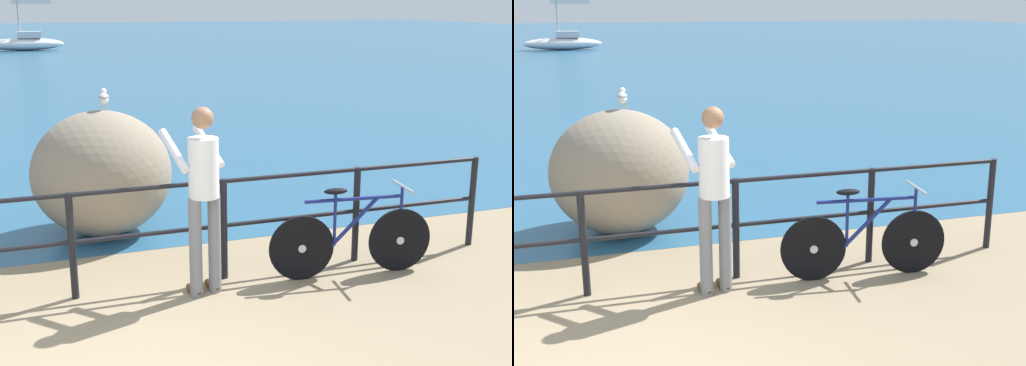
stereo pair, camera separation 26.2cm
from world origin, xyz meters
TOP-DOWN VIEW (x-y plane):
  - ground_plane at (0.00, 20.00)m, footprint 120.00×120.00m
  - sea_surface at (0.00, 48.14)m, footprint 120.00×90.00m
  - promenade_railing at (0.00, 2.12)m, footprint 8.78×0.07m
  - bicycle at (2.68, 1.77)m, footprint 1.69×0.48m
  - person_at_railing at (1.17, 1.84)m, footprint 0.54×0.67m
  - breakwater_boulder_main at (0.50, 3.89)m, footprint 1.63×1.54m
  - seagull at (0.58, 3.99)m, footprint 0.15×0.34m
  - sailboat at (0.26, 37.58)m, footprint 4.43×1.41m

SIDE VIEW (x-z plane):
  - ground_plane at x=0.00m, z-range -0.10..0.00m
  - sea_surface at x=0.00m, z-range 0.00..0.01m
  - bicycle at x=2.68m, z-range -0.07..0.85m
  - promenade_railing at x=0.00m, z-range 0.13..1.15m
  - sailboat at x=0.26m, z-range -2.37..3.79m
  - breakwater_boulder_main at x=0.50m, z-range 0.00..1.47m
  - person_at_railing at x=1.17m, z-range 0.10..1.88m
  - seagull at x=0.58m, z-range 1.49..1.73m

